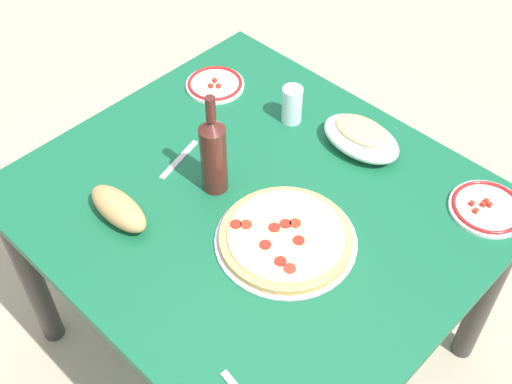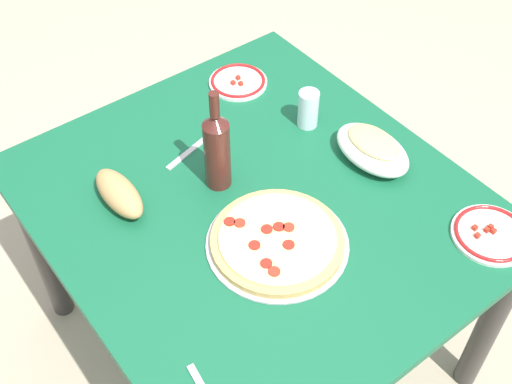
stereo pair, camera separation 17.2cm
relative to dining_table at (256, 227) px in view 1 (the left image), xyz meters
The scene contains 10 objects.
ground_plane 0.61m from the dining_table, ahead, with size 8.00×8.00×0.00m, color tan.
dining_table is the anchor object (origin of this frame).
pepperoni_pizza 0.20m from the dining_table, 161.91° to the left, with size 0.36×0.36×0.03m.
baked_pasta_dish 0.39m from the dining_table, 101.73° to the right, with size 0.24×0.15×0.08m.
wine_bottle 0.27m from the dining_table, 19.93° to the left, with size 0.07×0.07×0.30m.
water_glass 0.38m from the dining_table, 64.02° to the right, with size 0.06×0.06×0.12m, color silver.
side_plate_near 0.51m from the dining_table, 30.91° to the right, with size 0.18×0.18×0.02m.
side_plate_far 0.61m from the dining_table, 139.33° to the right, with size 0.20×0.20×0.02m.
bread_loaf 0.39m from the dining_table, 54.52° to the left, with size 0.20×0.08×0.08m, color tan.
fork_left 0.29m from the dining_table, ahead, with size 0.17×0.02×0.01m, color #B7B7BC.
Camera 1 is at (-0.81, 0.84, 2.02)m, focal length 46.37 mm.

